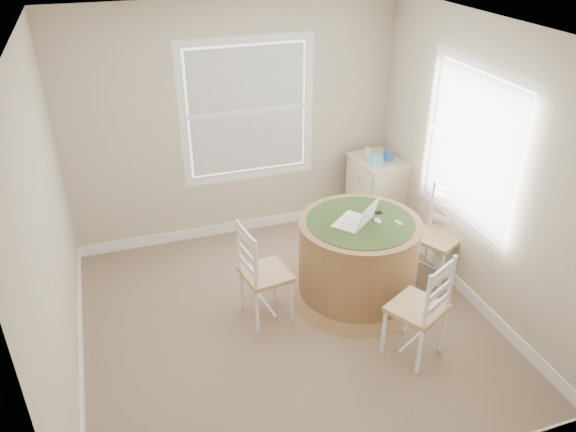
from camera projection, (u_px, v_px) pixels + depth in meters
name	position (u px, v px, depth m)	size (l,w,h in m)	color
room	(300.00, 187.00, 4.69)	(3.64, 3.64, 2.64)	#94775E
round_table	(358.00, 256.00, 5.33)	(1.32, 1.32, 0.82)	olive
chair_left	(266.00, 273.00, 5.03)	(0.42, 0.40, 0.95)	white
chair_near	(417.00, 308.00, 4.60)	(0.42, 0.40, 0.95)	white
chair_right	(437.00, 238.00, 5.56)	(0.42, 0.40, 0.95)	white
laptop	(356.00, 220.00, 5.10)	(0.48, 0.47, 0.25)	white
mouse	(377.00, 221.00, 5.14)	(0.07, 0.10, 0.04)	white
phone	(398.00, 223.00, 5.12)	(0.04, 0.09, 0.02)	#B7BABF
keys	(378.00, 213.00, 5.28)	(0.06, 0.05, 0.03)	black
corner_chest	(375.00, 193.00, 6.51)	(0.55, 0.69, 0.86)	beige
tissue_box	(375.00, 160.00, 6.16)	(0.12, 0.12, 0.10)	#5FAFD9
box_yellow	(383.00, 154.00, 6.35)	(0.15, 0.10, 0.06)	gold
box_blue	(390.00, 156.00, 6.24)	(0.08, 0.08, 0.12)	#326098
cup_cream	(366.00, 151.00, 6.39)	(0.07, 0.07, 0.09)	beige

